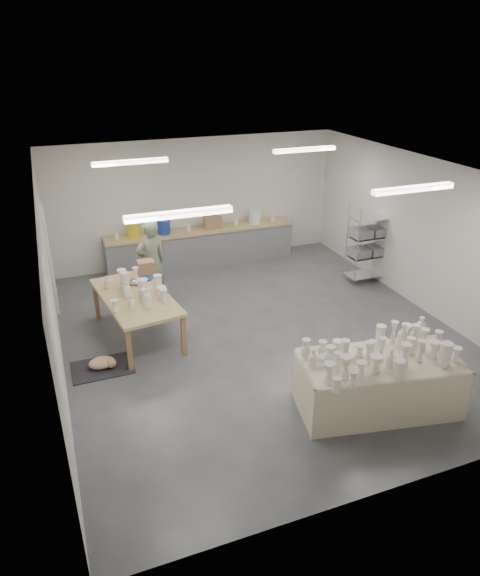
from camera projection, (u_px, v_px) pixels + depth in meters
name	position (u px, v px, depth m)	size (l,w,h in m)	color
room	(254.00, 228.00, 8.75)	(8.00, 8.02, 3.00)	#424449
back_counter	(201.00, 245.00, 12.49)	(4.60, 0.60, 1.24)	tan
wire_shelf	(368.00, 243.00, 11.42)	(0.88, 0.48, 1.80)	silver
drying_table	(378.00, 381.00, 7.46)	(2.46, 1.52, 1.19)	olive
work_table	(137.00, 293.00, 9.28)	(1.39, 2.33, 1.19)	tan
rug	(103.00, 368.00, 8.55)	(1.00, 0.70, 0.02)	black
cat	(103.00, 363.00, 8.50)	(0.49, 0.39, 0.19)	white
potter	(151.00, 262.00, 10.43)	(0.65, 0.43, 1.79)	gray
red_stool	(151.00, 285.00, 10.92)	(0.42, 0.42, 0.31)	#AE1F18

